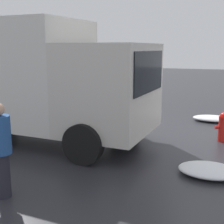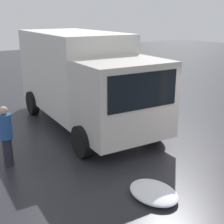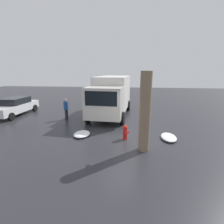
{
  "view_description": "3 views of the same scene",
  "coord_description": "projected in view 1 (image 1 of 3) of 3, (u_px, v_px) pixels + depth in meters",
  "views": [
    {
      "loc": [
        0.05,
        8.61,
        2.48
      ],
      "look_at": [
        2.75,
        1.15,
        0.84
      ],
      "focal_mm": 50.0,
      "sensor_mm": 36.0,
      "label": 1
    },
    {
      "loc": [
        -4.13,
        6.57,
        3.78
      ],
      "look_at": [
        3.31,
        1.47,
        0.93
      ],
      "focal_mm": 50.0,
      "sensor_mm": 36.0,
      "label": 2
    },
    {
      "loc": [
        -8.98,
        -0.36,
        3.67
      ],
      "look_at": [
        2.06,
        0.96,
        1.01
      ],
      "focal_mm": 28.0,
      "sensor_mm": 36.0,
      "label": 3
    }
  ],
  "objects": [
    {
      "name": "snow_pile_curbside",
      "position": [
        214.0,
        119.0,
        10.69
      ],
      "size": [
        1.38,
        0.81,
        0.19
      ],
      "color": "white",
      "rests_on": "ground_plane"
    },
    {
      "name": "ground_plane",
      "position": [
        222.0,
        141.0,
        8.41
      ],
      "size": [
        60.0,
        60.0,
        0.0
      ],
      "primitive_type": "plane",
      "color": "#28282D"
    },
    {
      "name": "fire_hydrant",
      "position": [
        223.0,
        127.0,
        8.33
      ],
      "size": [
        0.45,
        0.36,
        0.8
      ],
      "rotation": [
        0.0,
        0.0,
        5.11
      ],
      "color": "red",
      "rests_on": "ground_plane"
    },
    {
      "name": "delivery_truck",
      "position": [
        24.0,
        76.0,
        8.52
      ],
      "size": [
        6.93,
        3.1,
        3.18
      ],
      "rotation": [
        0.0,
        0.0,
        1.51
      ],
      "color": "beige",
      "rests_on": "ground_plane"
    },
    {
      "name": "pedestrian",
      "position": [
        1.0,
        147.0,
        5.12
      ],
      "size": [
        0.35,
        0.35,
        1.61
      ],
      "rotation": [
        0.0,
        0.0,
        5.12
      ],
      "color": "#23232D",
      "rests_on": "ground_plane"
    },
    {
      "name": "snow_pile_by_hydrant",
      "position": [
        209.0,
        170.0,
        6.17
      ],
      "size": [
        1.2,
        0.9,
        0.2
      ],
      "color": "white",
      "rests_on": "ground_plane"
    }
  ]
}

